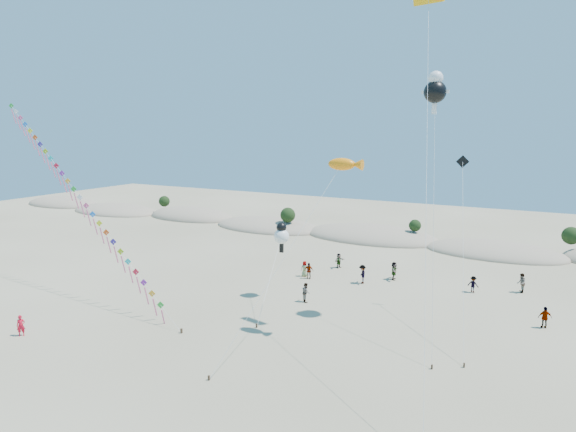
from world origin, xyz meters
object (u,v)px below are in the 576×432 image
(kite_train, at_px, (75,191))
(parafoil_kite, at_px, (429,6))
(fish_kite, at_px, (345,165))
(flyer_foreground, at_px, (21,326))

(kite_train, height_order, parafoil_kite, parafoil_kite)
(fish_kite, relative_size, flyer_foreground, 8.28)
(fish_kite, xyz_separation_m, parafoil_kite, (4.38, 3.66, 10.62))
(kite_train, bearing_deg, fish_kite, 3.77)
(parafoil_kite, xyz_separation_m, flyer_foreground, (-24.82, -14.84, -22.20))
(kite_train, bearing_deg, parafoil_kite, 10.12)
(parafoil_kite, bearing_deg, fish_kite, -140.12)
(fish_kite, bearing_deg, parafoil_kite, 39.88)
(kite_train, distance_m, parafoil_kite, 33.42)
(fish_kite, distance_m, parafoil_kite, 12.06)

